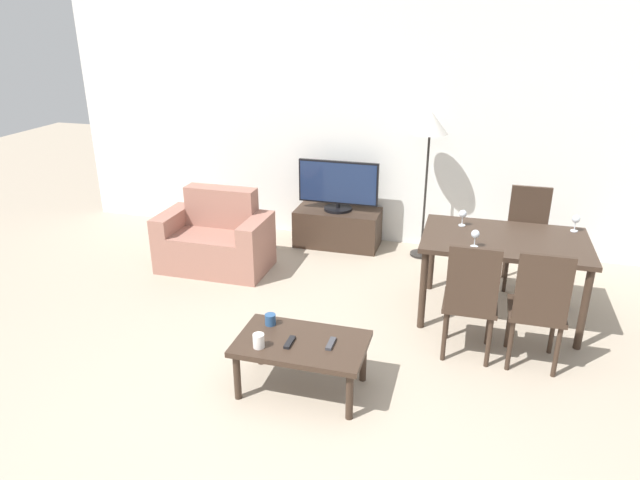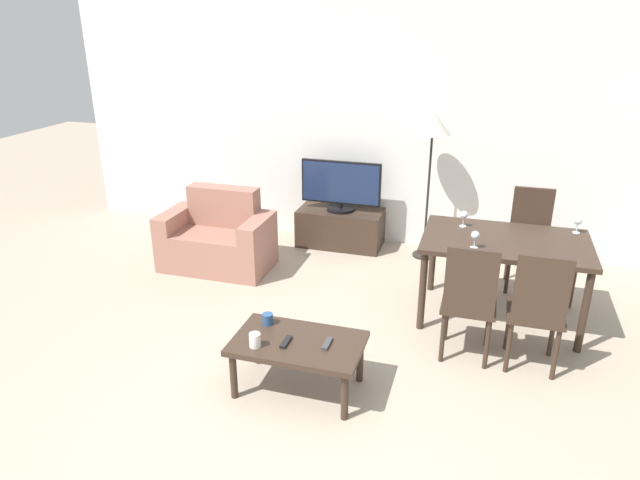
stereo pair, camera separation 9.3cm
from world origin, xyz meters
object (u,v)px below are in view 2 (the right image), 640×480
tv_stand (340,228)px  wine_glass_right (475,236)px  dining_chair_near (469,298)px  remote_secondary (286,342)px  dining_chair_far (530,234)px  dining_chair_near_right (537,307)px  tv (341,186)px  armchair (218,240)px  wine_glass_left (464,216)px  wine_glass_center (578,222)px  coffee_table (298,347)px  cup_colored_far (255,340)px  remote_primary (327,344)px  cup_white_near (268,319)px  dining_table (505,249)px  floor_lamp (433,131)px

tv_stand → wine_glass_right: 2.21m
dining_chair_near → remote_secondary: 1.40m
dining_chair_far → dining_chair_near_right: (0.00, -1.50, 0.00)m
tv → dining_chair_far: bearing=-13.2°
armchair → wine_glass_left: (2.44, -0.09, 0.54)m
tv_stand → wine_glass_center: wine_glass_center is taller
coffee_table → cup_colored_far: (-0.25, -0.15, 0.10)m
armchair → remote_secondary: size_ratio=7.40×
dining_chair_far → remote_primary: dining_chair_far is taller
dining_chair_far → remote_secondary: 2.80m
dining_chair_near → wine_glass_right: dining_chair_near is taller
cup_white_near → cup_colored_far: bearing=-84.6°
armchair → remote_secondary: (1.41, -1.81, 0.11)m
tv_stand → armchair: bearing=-138.8°
armchair → dining_chair_near_right: (3.05, -1.04, 0.23)m
tv → remote_primary: (0.62, -2.68, -0.30)m
tv → coffee_table: (0.41, -2.69, -0.36)m
cup_colored_far → wine_glass_right: (1.34, 1.34, 0.40)m
armchair → dining_chair_far: dining_chair_far is taller
tv → remote_primary: size_ratio=5.98×
tv → coffee_table: size_ratio=1.00×
wine_glass_center → tv_stand: bearing=158.8°
remote_primary → wine_glass_right: size_ratio=1.03×
coffee_table → dining_table: dining_table is taller
remote_primary → wine_glass_right: (0.88, 1.19, 0.44)m
floor_lamp → wine_glass_center: 1.69m
armchair → dining_chair_near: (2.57, -1.04, 0.23)m
wine_glass_right → wine_glass_left: bearing=103.9°
cup_colored_far → wine_glass_left: (1.22, 1.82, 0.40)m
remote_primary → wine_glass_center: wine_glass_center is taller
dining_chair_near → wine_glass_left: dining_chair_near is taller
cup_colored_far → wine_glass_right: 1.94m
dining_chair_near → remote_secondary: bearing=-146.4°
armchair → wine_glass_left: size_ratio=7.60×
coffee_table → cup_colored_far: 0.31m
tv → floor_lamp: (0.96, -0.04, 0.68)m
dining_chair_far → wine_glass_center: 0.63m
dining_chair_far → floor_lamp: 1.40m
tv_stand → remote_primary: tv_stand is taller
remote_secondary → cup_white_near: (-0.21, 0.20, 0.03)m
remote_secondary → cup_colored_far: (-0.19, -0.10, 0.04)m
tv_stand → dining_chair_near_right: dining_chair_near_right is taller
remote_primary → wine_glass_right: bearing=53.5°
wine_glass_center → wine_glass_right: size_ratio=1.00×
tv_stand → dining_chair_near_right: size_ratio=0.99×
wine_glass_center → armchair: bearing=-179.4°
dining_chair_far → floor_lamp: size_ratio=0.61×
dining_table → wine_glass_center: 0.68m
dining_table → wine_glass_left: (-0.37, 0.20, 0.19)m
dining_chair_near → wine_glass_right: 0.57m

